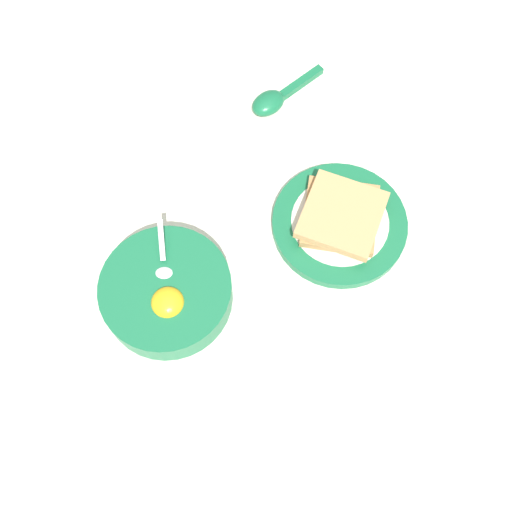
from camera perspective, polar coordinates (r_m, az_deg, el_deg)
ground_plane at (r=0.91m, az=1.61°, el=7.38°), size 3.00×3.00×0.00m
egg_bowl at (r=0.82m, az=-8.50°, el=-3.40°), size 0.18×0.18×0.08m
toast_plate at (r=0.87m, az=7.94°, el=3.05°), size 0.20×0.20×0.02m
toast_sandwich at (r=0.85m, az=8.10°, el=3.86°), size 0.14×0.14×0.03m
soup_spoon at (r=0.98m, az=1.76°, el=14.70°), size 0.12×0.11×0.03m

